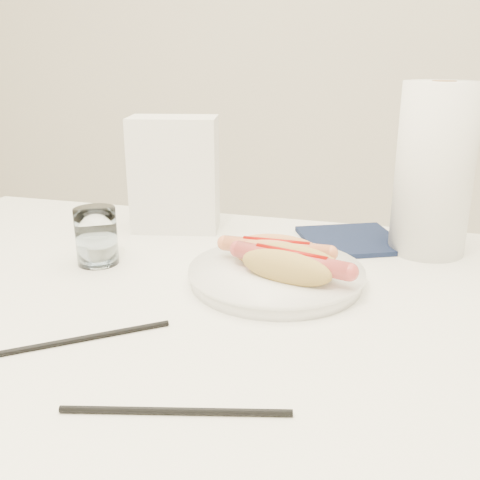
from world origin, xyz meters
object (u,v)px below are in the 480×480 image
(water_glass, at_px, (96,236))
(napkin_box, at_px, (175,174))
(table, at_px, (181,329))
(paper_towel_roll, at_px, (434,170))
(hotdog_left, at_px, (276,252))
(hotdog_right, at_px, (291,265))
(plate, at_px, (276,277))

(water_glass, height_order, napkin_box, napkin_box)
(table, height_order, paper_towel_roll, paper_towel_roll)
(table, relative_size, water_glass, 13.03)
(napkin_box, height_order, paper_towel_roll, paper_towel_roll)
(hotdog_left, xyz_separation_m, napkin_box, (-0.24, 0.19, 0.07))
(hotdog_left, distance_m, hotdog_right, 0.06)
(table, distance_m, napkin_box, 0.34)
(table, relative_size, plate, 4.79)
(water_glass, relative_size, paper_towel_roll, 0.33)
(hotdog_left, height_order, paper_towel_roll, paper_towel_roll)
(plate, bearing_deg, table, -151.72)
(table, xyz_separation_m, plate, (0.13, 0.07, 0.07))
(plate, bearing_deg, paper_towel_roll, 43.62)
(plate, distance_m, hotdog_left, 0.04)
(hotdog_left, distance_m, napkin_box, 0.31)
(hotdog_right, distance_m, water_glass, 0.32)
(hotdog_left, distance_m, paper_towel_roll, 0.31)
(hotdog_right, relative_size, paper_towel_roll, 0.61)
(plate, height_order, hotdog_right, hotdog_right)
(table, height_order, hotdog_left, hotdog_left)
(hotdog_left, xyz_separation_m, paper_towel_roll, (0.22, 0.19, 0.10))
(paper_towel_roll, bearing_deg, table, -141.33)
(hotdog_right, bearing_deg, plate, 148.70)
(hotdog_left, height_order, water_glass, water_glass)
(hotdog_left, bearing_deg, plate, -74.86)
(napkin_box, bearing_deg, water_glass, -116.98)
(water_glass, relative_size, napkin_box, 0.43)
(plate, relative_size, hotdog_right, 1.44)
(table, relative_size, paper_towel_roll, 4.25)
(table, distance_m, water_glass, 0.21)
(plate, bearing_deg, hotdog_left, 104.40)
(paper_towel_roll, bearing_deg, plate, -136.38)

